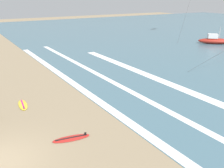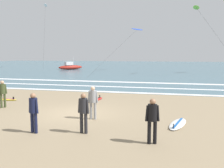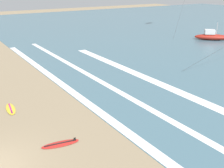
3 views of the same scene
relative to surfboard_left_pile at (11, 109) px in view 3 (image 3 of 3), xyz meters
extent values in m
cube|color=white|center=(7.01, 5.08, -0.03)|extent=(54.37, 0.68, 0.01)
cube|color=white|center=(8.05, 8.33, -0.03)|extent=(58.27, 0.59, 0.01)
cube|color=white|center=(7.54, 12.44, -0.03)|extent=(42.39, 1.01, 0.01)
ellipsoid|color=yellow|center=(0.00, 0.00, 0.00)|extent=(2.15, 0.83, 0.09)
cube|color=#BF198C|center=(0.00, 0.00, 0.05)|extent=(1.79, 0.30, 0.01)
cube|color=black|center=(0.81, -0.09, 0.12)|extent=(0.12, 0.03, 0.16)
ellipsoid|color=red|center=(6.14, 1.20, 0.00)|extent=(0.94, 2.17, 0.09)
cube|color=black|center=(6.14, 1.20, 0.05)|extent=(0.40, 1.78, 0.01)
cube|color=black|center=(6.27, 2.01, 0.12)|extent=(0.04, 0.12, 0.16)
ellipsoid|color=maroon|center=(-9.03, 32.76, 0.40)|extent=(4.75, 5.00, 0.90)
cube|color=silver|center=(-9.30, 32.47, 1.20)|extent=(1.82, 1.85, 0.70)
cylinder|color=#B2B2B2|center=(-8.63, 33.21, 1.75)|extent=(0.08, 0.08, 1.80)
camera|label=1|loc=(18.06, -3.40, 7.60)|focal=41.32mm
camera|label=2|loc=(11.13, -14.42, 3.06)|focal=39.38mm
camera|label=3|loc=(18.86, -3.53, 8.40)|focal=44.49mm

